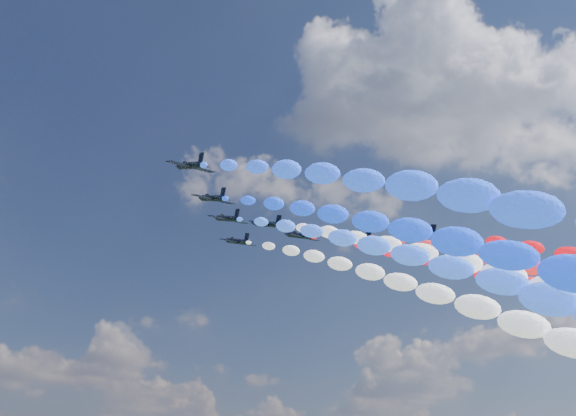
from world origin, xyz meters
TOP-DOWN VIEW (x-y plane):
  - jet_0 at (-33.09, -7.67)m, footprint 9.98×13.24m
  - trail_0 at (-33.09, -67.53)m, footprint 6.00×115.58m
  - jet_1 at (-20.07, 4.74)m, footprint 9.75×13.07m
  - trail_1 at (-20.07, -55.12)m, footprint 6.00×115.58m
  - jet_2 at (-10.14, 13.92)m, footprint 9.91×13.19m
  - trail_2 at (-10.14, -45.94)m, footprint 6.00×115.58m
  - jet_3 at (-0.50, 11.55)m, footprint 9.87×13.16m
  - trail_3 at (-0.50, -48.31)m, footprint 6.00×115.58m
  - jet_4 at (1.76, 27.25)m, footprint 9.55×12.93m
  - trail_4 at (1.76, -32.61)m, footprint 6.00×115.58m
  - jet_5 at (11.52, 13.64)m, footprint 10.01×13.26m
  - trail_5 at (11.52, -46.22)m, footprint 6.00×115.58m
  - jet_6 at (22.85, 5.18)m, footprint 10.03×13.27m
  - jet_7 at (33.20, -6.02)m, footprint 9.62×12.98m

SIDE VIEW (x-z plane):
  - trail_0 at x=-33.09m, z-range 38.67..93.46m
  - trail_1 at x=-20.07m, z-range 38.67..93.46m
  - trail_2 at x=-10.14m, z-range 38.67..93.46m
  - trail_3 at x=-0.50m, z-range 38.67..93.46m
  - trail_4 at x=1.76m, z-range 38.67..93.46m
  - trail_5 at x=11.52m, z-range 38.67..93.46m
  - jet_0 at x=-33.09m, z-range 88.86..95.22m
  - jet_1 at x=-20.07m, z-range 88.86..95.22m
  - jet_2 at x=-10.14m, z-range 88.86..95.22m
  - jet_3 at x=-0.50m, z-range 88.86..95.22m
  - jet_4 at x=1.76m, z-range 88.86..95.22m
  - jet_5 at x=11.52m, z-range 88.86..95.22m
  - jet_6 at x=22.85m, z-range 88.86..95.22m
  - jet_7 at x=33.20m, z-range 88.86..95.22m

